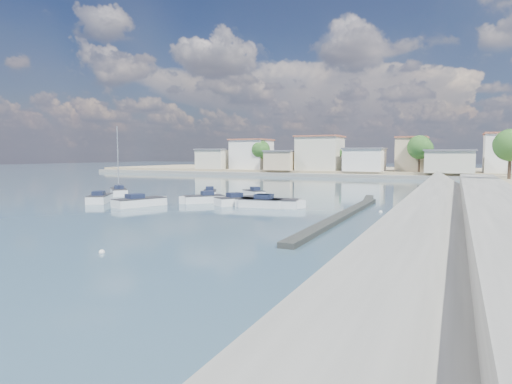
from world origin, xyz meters
TOP-DOWN VIEW (x-y plane):
  - ground at (0.00, 40.00)m, footprint 400.00×400.00m
  - seawall_walkway at (18.50, 13.00)m, footprint 5.00×90.00m
  - breakwater at (6.90, 12.69)m, footprint 2.00×31.02m
  - far_shore_land at (0.00, 92.00)m, footprint 160.00×40.00m
  - far_shore_quay at (0.00, 71.00)m, footprint 160.00×2.50m
  - far_town at (10.71, 76.92)m, footprint 113.01×12.80m
  - shore_trees at (8.34, 68.11)m, footprint 74.56×38.32m
  - motorboat_a at (-19.77, 10.25)m, footprint 4.11×5.00m
  - motorboat_b at (-4.76, 14.62)m, footprint 4.38×5.02m
  - motorboat_c at (-2.42, 13.60)m, footprint 5.15×2.00m
  - motorboat_d at (-9.31, 14.20)m, footprint 4.16×4.24m
  - motorboat_e at (-13.28, 9.38)m, footprint 3.74×5.80m
  - motorboat_f at (-7.17, 22.57)m, footprint 3.71×3.30m
  - motorboat_g at (-11.60, 19.67)m, footprint 3.37×4.38m
  - motorboat_h at (-0.94, 14.02)m, footprint 6.58×3.18m
  - sailboat at (-24.11, 17.71)m, footprint 5.07×4.87m
  - mooring_buoys at (6.73, 14.10)m, footprint 19.31×40.04m

SIDE VIEW (x-z plane):
  - ground at x=0.00m, z-range 0.00..0.00m
  - mooring_buoys at x=6.73m, z-range -0.10..0.20m
  - breakwater at x=6.90m, z-range 0.00..0.35m
  - motorboat_d at x=-9.31m, z-range -0.36..1.12m
  - motorboat_b at x=-4.76m, z-range -0.36..1.12m
  - motorboat_f at x=-7.17m, z-range -0.36..1.12m
  - motorboat_e at x=-13.28m, z-range -0.36..1.12m
  - motorboat_h at x=-0.94m, z-range -0.36..1.12m
  - motorboat_a at x=-19.77m, z-range -0.36..1.12m
  - motorboat_c at x=-2.42m, z-range -0.36..1.12m
  - motorboat_g at x=-11.60m, z-range -0.36..1.12m
  - far_shore_quay at x=0.00m, z-range 0.00..0.80m
  - sailboat at x=-24.11m, z-range -4.08..4.92m
  - far_shore_land at x=0.00m, z-range 0.00..1.40m
  - seawall_walkway at x=18.50m, z-range 0.00..1.80m
  - far_town at x=10.71m, z-range 0.76..9.11m
  - shore_trees at x=8.34m, z-range 2.26..10.18m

